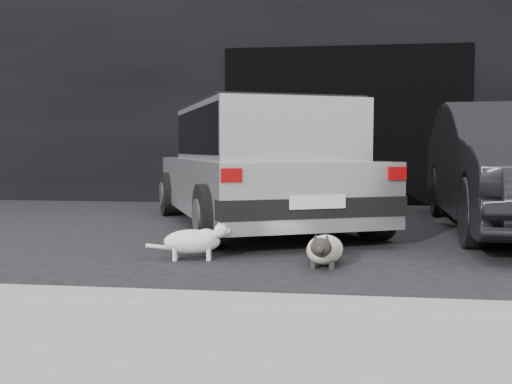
# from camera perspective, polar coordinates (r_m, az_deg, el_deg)

# --- Properties ---
(ground) EXTENTS (80.00, 80.00, 0.00)m
(ground) POSITION_cam_1_polar(r_m,az_deg,el_deg) (5.70, -0.52, -4.95)
(ground) COLOR black
(ground) RESTS_ON ground
(building_facade) EXTENTS (34.00, 4.00, 5.00)m
(building_facade) POSITION_cam_1_polar(r_m,az_deg,el_deg) (11.68, 8.76, 12.04)
(building_facade) COLOR black
(building_facade) RESTS_ON ground
(garage_opening) EXTENTS (4.00, 0.10, 2.60)m
(garage_opening) POSITION_cam_1_polar(r_m,az_deg,el_deg) (9.57, 8.90, 6.54)
(garage_opening) COLOR black
(garage_opening) RESTS_ON ground
(curb) EXTENTS (18.00, 0.25, 0.12)m
(curb) POSITION_cam_1_polar(r_m,az_deg,el_deg) (3.09, 11.30, -11.83)
(curb) COLOR gray
(curb) RESTS_ON ground
(silver_hatchback) EXTENTS (3.18, 4.30, 1.45)m
(silver_hatchback) POSITION_cam_1_polar(r_m,az_deg,el_deg) (6.71, 0.19, 3.23)
(silver_hatchback) COLOR #BABCBF
(silver_hatchback) RESTS_ON ground
(cat_siamese) EXTENTS (0.33, 0.85, 0.29)m
(cat_siamese) POSITION_cam_1_polar(r_m,az_deg,el_deg) (4.52, 6.84, -5.70)
(cat_siamese) COLOR beige
(cat_siamese) RESTS_ON ground
(cat_white) EXTENTS (0.69, 0.31, 0.33)m
(cat_white) POSITION_cam_1_polar(r_m,az_deg,el_deg) (4.78, -6.02, -4.84)
(cat_white) COLOR silver
(cat_white) RESTS_ON ground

